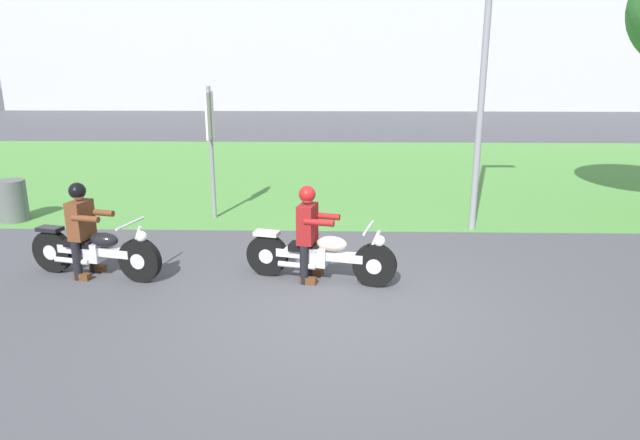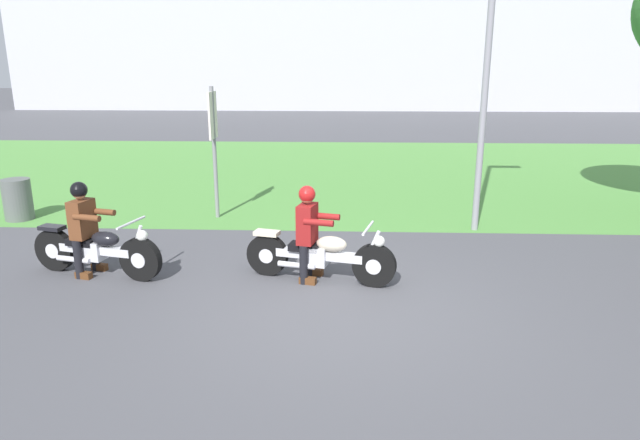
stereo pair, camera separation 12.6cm
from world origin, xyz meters
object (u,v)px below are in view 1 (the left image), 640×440
at_px(motorcycle_lead, 320,255).
at_px(rider_follow, 82,222).
at_px(rider_lead, 309,226).
at_px(streetlight_pole, 495,11).
at_px(trash_can, 13,201).
at_px(motorcycle_follow, 95,251).
at_px(sign_banner, 211,132).

relative_size(motorcycle_lead, rider_follow, 1.56).
bearing_deg(motorcycle_lead, rider_lead, 179.14).
height_order(motorcycle_lead, streetlight_pole, streetlight_pole).
relative_size(streetlight_pole, trash_can, 7.68).
bearing_deg(rider_follow, streetlight_pole, 36.00).
relative_size(motorcycle_follow, trash_can, 2.54).
bearing_deg(sign_banner, motorcycle_follow, -107.92).
distance_m(motorcycle_lead, sign_banner, 4.23).
height_order(streetlight_pole, trash_can, streetlight_pole).
height_order(rider_lead, sign_banner, sign_banner).
xyz_separation_m(rider_follow, streetlight_pole, (6.35, 2.57, 3.07)).
bearing_deg(motorcycle_follow, motorcycle_lead, 12.79).
distance_m(streetlight_pole, trash_can, 9.71).
bearing_deg(motorcycle_lead, sign_banner, 137.62).
bearing_deg(trash_can, motorcycle_lead, -26.10).
bearing_deg(motorcycle_lead, rider_follow, -167.87).
bearing_deg(rider_lead, trash_can, 167.61).
relative_size(trash_can, sign_banner, 0.32).
bearing_deg(motorcycle_lead, streetlight_pole, 56.66).
bearing_deg(trash_can, rider_follow, -47.04).
relative_size(streetlight_pole, sign_banner, 2.43).
relative_size(rider_lead, sign_banner, 0.53).
relative_size(motorcycle_lead, trash_can, 2.65).
xyz_separation_m(motorcycle_follow, rider_follow, (-0.16, 0.04, 0.43)).
bearing_deg(rider_follow, motorcycle_follow, -0.83).
xyz_separation_m(rider_follow, trash_can, (-2.70, 2.90, -0.41)).
relative_size(motorcycle_follow, rider_follow, 1.49).
distance_m(streetlight_pole, sign_banner, 5.61).
bearing_deg(streetlight_pole, sign_banner, 172.63).
bearing_deg(motorcycle_lead, trash_can, 167.89).
xyz_separation_m(streetlight_pole, trash_can, (-9.05, 0.33, -3.48)).
xyz_separation_m(rider_lead, rider_follow, (-3.28, 0.07, 0.01)).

